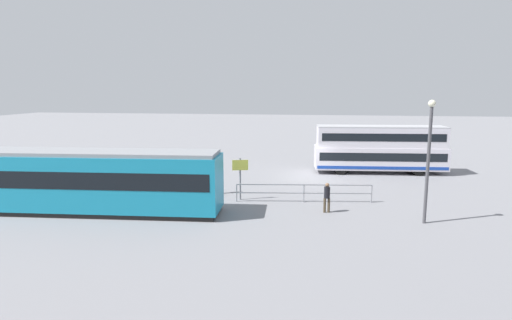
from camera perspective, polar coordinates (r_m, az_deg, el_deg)
name	(u,v)px	position (r m, az deg, el deg)	size (l,w,h in m)	color
ground_plane	(313,179)	(32.18, 7.66, -2.48)	(160.00, 160.00, 0.00)	gray
double_decker_bus	(380,149)	(35.26, 16.22, 1.44)	(10.37, 3.31, 3.75)	silver
tram_yellow	(94,181)	(24.56, -20.92, -2.58)	(13.89, 3.62, 3.38)	teal
pedestrian_near_railing	(221,178)	(27.29, -4.69, -2.40)	(0.45, 0.45, 1.76)	#4C3F2D
pedestrian_crossing	(327,196)	(23.38, 9.48, -4.72)	(0.36, 0.35, 1.64)	#4C3F2D
pedestrian_railing	(304,190)	(25.35, 6.42, -4.00)	(7.97, 1.06, 1.08)	gray
info_sign	(240,172)	(25.53, -2.13, -1.56)	(0.93, 0.30, 2.55)	slate
street_lamp	(429,151)	(22.36, 22.12, 1.07)	(0.36, 0.36, 6.12)	#4C4C51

